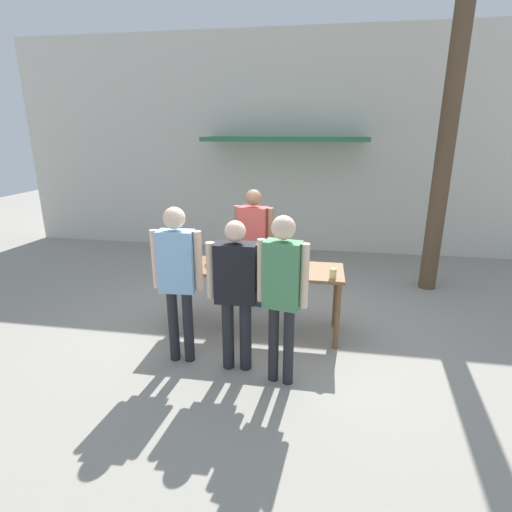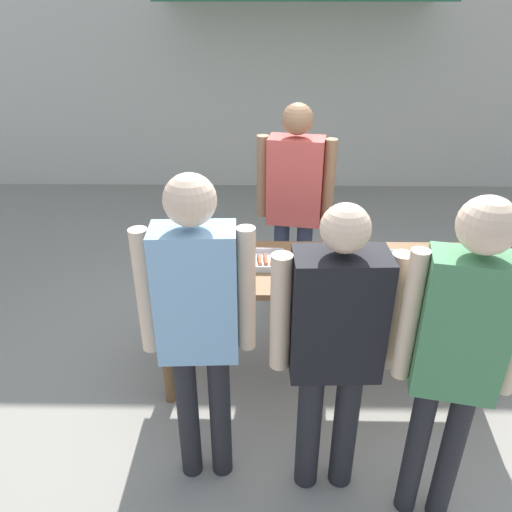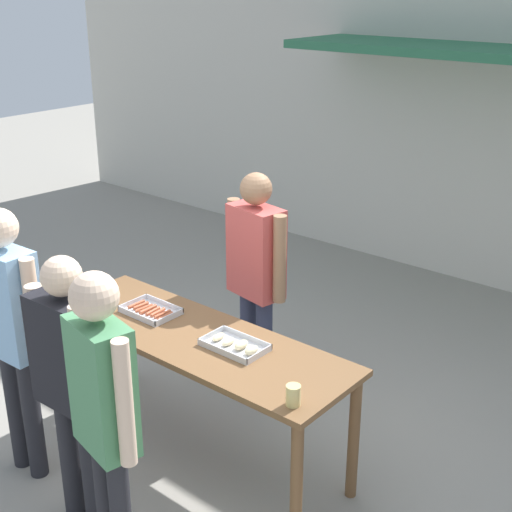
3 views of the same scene
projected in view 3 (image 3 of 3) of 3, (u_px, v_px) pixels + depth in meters
ground_plane at (199, 451)px, 4.87m from camera, size 24.00×24.00×0.00m
building_facade_back at (479, 61)px, 6.89m from camera, size 12.00×1.11×4.50m
serving_table at (196, 351)px, 4.59m from camera, size 2.20×0.71×0.89m
food_tray_sausages at (151, 311)px, 4.84m from camera, size 0.37×0.26×0.04m
food_tray_buns at (236, 345)px, 4.38m from camera, size 0.40×0.24×0.06m
condiment_jar_mustard at (71, 300)px, 4.93m from camera, size 0.06×0.06×0.08m
condiment_jar_ketchup at (81, 303)px, 4.89m from camera, size 0.06×0.06×0.08m
beer_cup at (293, 395)px, 3.79m from camera, size 0.08×0.08×0.12m
person_server_behind_table at (256, 267)px, 5.17m from camera, size 0.59×0.30×1.76m
person_customer_holding_hotdog at (11, 320)px, 4.31m from camera, size 0.56×0.23×1.80m
person_customer_with_cup at (104, 405)px, 3.44m from camera, size 0.52×0.27×1.79m
person_customer_waiting_in_line at (72, 373)px, 3.90m from camera, size 0.63×0.25×1.69m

